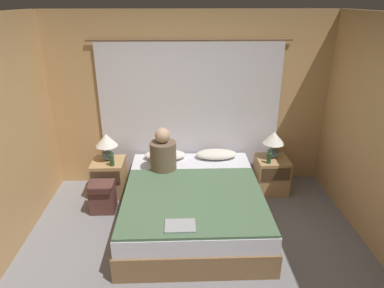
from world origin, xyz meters
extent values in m
plane|color=gray|center=(0.00, 0.00, 0.00)|extent=(16.00, 16.00, 0.00)
cube|color=tan|center=(0.00, 1.95, 1.25)|extent=(4.08, 0.06, 2.50)
cube|color=silver|center=(0.00, 1.89, 1.05)|extent=(2.57, 0.02, 2.09)
cylinder|color=brown|center=(0.00, 1.89, 2.11)|extent=(2.77, 0.02, 0.02)
cube|color=olive|center=(0.00, 0.81, 0.14)|extent=(1.68, 2.05, 0.29)
cube|color=silver|center=(0.00, 0.81, 0.39)|extent=(1.64, 2.01, 0.20)
cube|color=tan|center=(-1.17, 1.53, 0.26)|extent=(0.44, 0.44, 0.52)
cube|color=#4C3823|center=(-1.17, 1.30, 0.38)|extent=(0.39, 0.02, 0.19)
cube|color=tan|center=(1.17, 1.53, 0.26)|extent=(0.44, 0.44, 0.52)
cube|color=#4C3823|center=(1.17, 1.30, 0.38)|extent=(0.39, 0.02, 0.19)
ellipsoid|color=slate|center=(-1.17, 1.58, 0.59)|extent=(0.17, 0.17, 0.13)
cylinder|color=#B2A893|center=(-1.17, 1.58, 0.69)|extent=(0.02, 0.02, 0.08)
cone|color=white|center=(-1.17, 1.58, 0.82)|extent=(0.31, 0.31, 0.17)
ellipsoid|color=slate|center=(1.17, 1.58, 0.59)|extent=(0.17, 0.17, 0.13)
cylinder|color=#B2A893|center=(1.17, 1.58, 0.69)|extent=(0.02, 0.02, 0.08)
cone|color=white|center=(1.17, 1.58, 0.82)|extent=(0.31, 0.31, 0.17)
ellipsoid|color=silver|center=(-0.37, 1.65, 0.55)|extent=(0.59, 0.30, 0.12)
ellipsoid|color=silver|center=(0.37, 1.65, 0.55)|extent=(0.59, 0.30, 0.12)
cube|color=#4C6B4C|center=(0.00, 0.54, 0.50)|extent=(1.62, 1.44, 0.03)
cylinder|color=brown|center=(-0.38, 1.29, 0.69)|extent=(0.35, 0.35, 0.40)
sphere|color=tan|center=(-0.38, 1.29, 0.99)|extent=(0.20, 0.20, 0.20)
cylinder|color=#2D4C28|center=(-1.08, 1.39, 0.60)|extent=(0.07, 0.07, 0.16)
cylinder|color=#2D4C28|center=(-1.08, 1.39, 0.71)|extent=(0.02, 0.02, 0.06)
cylinder|color=#2D4C28|center=(1.07, 1.39, 0.59)|extent=(0.06, 0.06, 0.15)
cylinder|color=#2D4C28|center=(1.07, 1.39, 0.70)|extent=(0.02, 0.02, 0.06)
cube|color=#9EA0A5|center=(-0.16, 0.00, 0.53)|extent=(0.31, 0.22, 0.02)
cube|color=brown|center=(-1.18, 1.09, 0.21)|extent=(0.32, 0.25, 0.42)
cube|color=#452824|center=(-1.18, 1.07, 0.38)|extent=(0.29, 0.26, 0.08)
camera|label=1|loc=(-0.14, -2.82, 2.61)|focal=32.00mm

